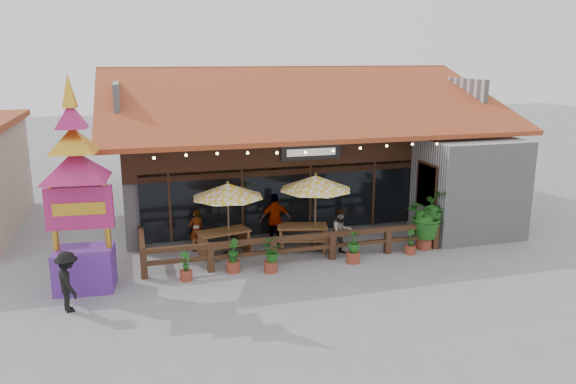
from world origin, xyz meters
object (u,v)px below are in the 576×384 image
object	(u,v)px
tropical_plant	(425,216)
picnic_table_left	(224,238)
thai_sign_tower	(76,171)
pedestrian	(68,282)
umbrella_left	(228,191)
picnic_table_right	(302,233)
umbrella_right	(316,183)

from	to	relation	value
tropical_plant	picnic_table_left	bearing A→B (deg)	168.81
thai_sign_tower	pedestrian	distance (m)	3.00
picnic_table_left	tropical_plant	xyz separation A→B (m)	(6.77, -1.34, 0.62)
umbrella_left	picnic_table_left	distance (m)	1.69
thai_sign_tower	picnic_table_right	bearing A→B (deg)	13.16
picnic_table_left	tropical_plant	bearing A→B (deg)	-11.19
thai_sign_tower	pedestrian	bearing A→B (deg)	-102.83
tropical_plant	thai_sign_tower	bearing A→B (deg)	-177.62
tropical_plant	pedestrian	size ratio (longest dim) A/B	1.26
umbrella_right	tropical_plant	xyz separation A→B (m)	(3.64, -1.02, -1.16)
pedestrian	umbrella_left	bearing A→B (deg)	-76.45
picnic_table_left	tropical_plant	world-z (taller)	tropical_plant
umbrella_right	tropical_plant	world-z (taller)	umbrella_right
umbrella_right	picnic_table_right	xyz separation A→B (m)	(-0.42, 0.16, -1.78)
umbrella_left	picnic_table_left	bearing A→B (deg)	131.41
umbrella_right	thai_sign_tower	size ratio (longest dim) A/B	0.41
umbrella_left	tropical_plant	world-z (taller)	umbrella_left
picnic_table_right	thai_sign_tower	distance (m)	7.76
picnic_table_right	tropical_plant	bearing A→B (deg)	-16.20
picnic_table_left	picnic_table_right	world-z (taller)	picnic_table_right
thai_sign_tower	pedestrian	size ratio (longest dim) A/B	4.02
picnic_table_left	pedestrian	world-z (taller)	pedestrian
picnic_table_right	tropical_plant	size ratio (longest dim) A/B	0.99
picnic_table_left	picnic_table_right	size ratio (longest dim) A/B	0.98
thai_sign_tower	tropical_plant	distance (m)	11.32
picnic_table_left	picnic_table_right	distance (m)	2.71
umbrella_left	umbrella_right	xyz separation A→B (m)	(2.98, -0.15, 0.11)
pedestrian	tropical_plant	bearing A→B (deg)	-99.64
umbrella_right	picnic_table_right	world-z (taller)	umbrella_right
picnic_table_left	thai_sign_tower	distance (m)	5.49
umbrella_right	picnic_table_left	bearing A→B (deg)	174.23
thai_sign_tower	tropical_plant	bearing A→B (deg)	2.38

